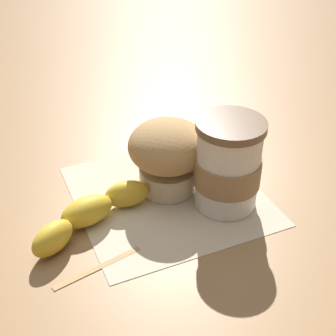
# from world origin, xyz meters

# --- Properties ---
(ground_plane) EXTENTS (3.00, 3.00, 0.00)m
(ground_plane) POSITION_xyz_m (0.00, 0.00, 0.00)
(ground_plane) COLOR #936D47
(paper_napkin) EXTENTS (0.29, 0.29, 0.00)m
(paper_napkin) POSITION_xyz_m (0.00, 0.00, 0.00)
(paper_napkin) COLOR beige
(paper_napkin) RESTS_ON ground_plane
(coffee_cup) EXTENTS (0.09, 0.09, 0.12)m
(coffee_cup) POSITION_xyz_m (-0.05, 0.06, 0.06)
(coffee_cup) COLOR silver
(coffee_cup) RESTS_ON paper_napkin
(muffin) EXTENTS (0.11, 0.11, 0.10)m
(muffin) POSITION_xyz_m (-0.01, -0.01, 0.06)
(muffin) COLOR beige
(muffin) RESTS_ON paper_napkin
(banana) EXTENTS (0.18, 0.07, 0.04)m
(banana) POSITION_xyz_m (0.11, -0.01, 0.02)
(banana) COLOR gold
(banana) RESTS_ON paper_napkin
(wooden_stirrer) EXTENTS (0.11, 0.01, 0.00)m
(wooden_stirrer) POSITION_xyz_m (0.14, 0.06, 0.00)
(wooden_stirrer) COLOR tan
(wooden_stirrer) RESTS_ON ground_plane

